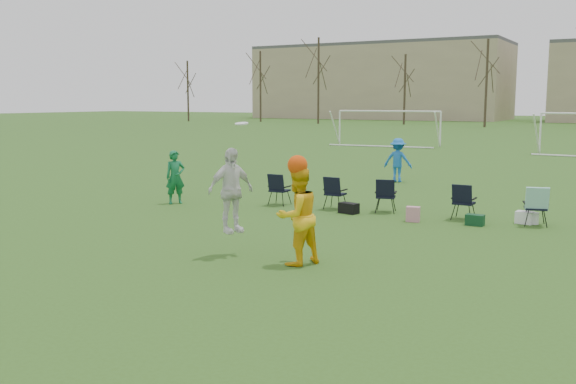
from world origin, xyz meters
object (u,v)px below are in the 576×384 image
Objects in this scene: goal_left at (389,118)px; fielder_blue at (398,160)px; fielder_green_near at (175,177)px; center_contest at (273,205)px.

fielder_blue is at bearing -73.27° from goal_left.
center_contest is (6.29, -4.67, 0.31)m from fielder_green_near.
center_contest is 0.37× the size of goal_left.
fielder_green_near is 0.22× the size of goal_left.
goal_left is at bearing 106.87° from center_contest.
center_contest is at bearing 93.83° from fielder_blue.
fielder_blue is 13.29m from center_contest.
fielder_green_near is 9.41m from fielder_blue.
center_contest is at bearing -91.27° from fielder_green_near.
center_contest is (2.15, -13.12, 0.28)m from fielder_blue.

